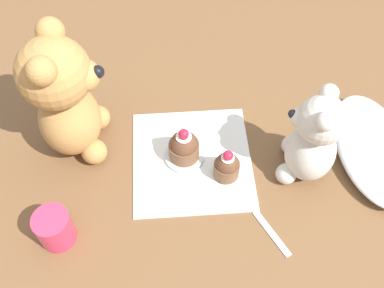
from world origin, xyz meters
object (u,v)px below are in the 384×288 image
(saucer_plate, at_px, (184,156))
(cupcake_near_tan_bear, at_px, (184,147))
(teddy_bear_cream, at_px, (313,140))
(juice_glass, at_px, (55,228))
(teddy_bear_tan, at_px, (65,97))
(teaspoon, at_px, (272,233))
(cupcake_near_cream_bear, at_px, (227,166))

(saucer_plate, distance_m, cupcake_near_tan_bear, 0.03)
(teddy_bear_cream, relative_size, juice_glass, 2.91)
(saucer_plate, bearing_deg, teddy_bear_tan, -104.54)
(saucer_plate, bearing_deg, teaspoon, 40.12)
(teddy_bear_tan, xyz_separation_m, juice_glass, (0.21, -0.02, -0.10))
(cupcake_near_cream_bear, xyz_separation_m, juice_glass, (0.11, -0.31, 0.00))
(juice_glass, relative_size, teaspoon, 0.70)
(teddy_bear_cream, relative_size, teaspoon, 2.04)
(teddy_bear_tan, bearing_deg, cupcake_near_cream_bear, -107.02)
(cupcake_near_cream_bear, height_order, teaspoon, cupcake_near_cream_bear)
(teddy_bear_tan, relative_size, saucer_plate, 3.53)
(teddy_bear_tan, xyz_separation_m, teaspoon, (0.23, 0.36, -0.14))
(cupcake_near_cream_bear, xyz_separation_m, teaspoon, (0.13, 0.07, -0.03))
(cupcake_near_cream_bear, bearing_deg, teddy_bear_cream, 91.80)
(teddy_bear_tan, height_order, saucer_plate, teddy_bear_tan)
(teddy_bear_cream, xyz_separation_m, teaspoon, (0.13, -0.08, -0.09))
(cupcake_near_cream_bear, bearing_deg, teddy_bear_tan, -109.20)
(cupcake_near_cream_bear, bearing_deg, cupcake_near_tan_bear, -120.41)
(teddy_bear_cream, relative_size, teddy_bear_tan, 0.74)
(teddy_bear_tan, xyz_separation_m, cupcake_near_tan_bear, (0.05, 0.21, -0.10))
(cupcake_near_cream_bear, distance_m, teaspoon, 0.15)
(saucer_plate, height_order, cupcake_near_tan_bear, cupcake_near_tan_bear)
(cupcake_near_tan_bear, relative_size, juice_glass, 1.13)
(teddy_bear_tan, relative_size, juice_glass, 3.91)
(saucer_plate, relative_size, juice_glass, 1.11)
(teddy_bear_cream, distance_m, cupcake_near_tan_bear, 0.24)
(cupcake_near_cream_bear, height_order, saucer_plate, cupcake_near_cream_bear)
(saucer_plate, height_order, juice_glass, juice_glass)
(teddy_bear_cream, relative_size, cupcake_near_tan_bear, 2.58)
(teddy_bear_cream, xyz_separation_m, teddy_bear_tan, (-0.10, -0.44, 0.04))
(saucer_plate, bearing_deg, juice_glass, -56.79)
(saucer_plate, distance_m, teaspoon, 0.23)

